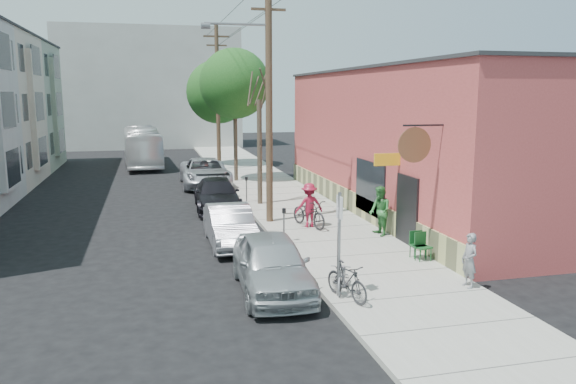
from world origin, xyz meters
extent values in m
plane|color=black|center=(0.00, 0.00, 0.00)|extent=(120.00, 120.00, 0.00)
cube|color=#A4A498|center=(4.25, 11.00, 0.07)|extent=(4.50, 58.00, 0.15)
cube|color=#B24342|center=(9.00, 5.00, 3.25)|extent=(5.00, 20.00, 6.50)
cube|color=#2B2B2D|center=(9.00, 5.00, 6.55)|extent=(5.20, 20.20, 0.12)
cube|color=tan|center=(6.48, 5.00, 0.55)|extent=(0.10, 20.00, 1.10)
cube|color=black|center=(6.47, -1.00, 1.30)|extent=(0.10, 1.60, 2.60)
cube|color=black|center=(6.47, 2.50, 1.60)|extent=(0.08, 3.00, 2.20)
cylinder|color=brown|center=(5.55, -3.20, 3.90)|extent=(1.10, 0.06, 1.10)
cube|color=yellow|center=(6.00, -0.20, 3.10)|extent=(1.00, 0.08, 0.45)
cube|color=beige|center=(-9.25, 18.00, 4.50)|extent=(1.10, 3.20, 7.00)
cube|color=gray|center=(-12.00, 26.00, 4.50)|extent=(6.00, 8.00, 9.00)
cube|color=gray|center=(-9.25, 26.00, 4.50)|extent=(1.10, 3.20, 7.00)
cube|color=#B0B0AA|center=(-2.00, 42.00, 6.00)|extent=(18.00, 8.00, 12.00)
cube|color=slate|center=(2.35, -5.49, 1.55)|extent=(0.07, 0.07, 2.80)
cube|color=silver|center=(2.35, -5.49, 2.55)|extent=(0.02, 0.45, 0.60)
cylinder|color=slate|center=(2.25, 0.25, 0.70)|extent=(0.06, 0.06, 1.10)
cylinder|color=black|center=(2.25, 0.25, 1.30)|extent=(0.14, 0.14, 0.18)
cylinder|color=slate|center=(2.25, 8.22, 0.70)|extent=(0.06, 0.06, 1.10)
cylinder|color=black|center=(2.25, 8.22, 1.30)|extent=(0.14, 0.14, 0.18)
cylinder|color=#503A28|center=(2.45, 3.67, 5.15)|extent=(0.28, 0.28, 10.00)
cube|color=#503A28|center=(2.45, 3.67, 8.75)|extent=(1.40, 0.10, 0.10)
cylinder|color=slate|center=(-0.05, 3.67, 8.05)|extent=(0.35, 0.24, 0.24)
cylinder|color=#503A28|center=(2.45, 20.91, 5.15)|extent=(0.28, 0.28, 10.00)
cube|color=#503A28|center=(2.45, 20.91, 9.35)|extent=(1.80, 0.12, 0.12)
cube|color=#503A28|center=(2.45, 20.91, 8.75)|extent=(1.40, 0.10, 0.10)
cylinder|color=#44392C|center=(2.80, 7.55, 2.67)|extent=(0.24, 0.24, 5.03)
cylinder|color=#44392C|center=(2.80, 15.24, 2.93)|extent=(0.24, 0.24, 5.56)
sphere|color=#22561E|center=(2.80, 15.24, 6.06)|extent=(4.24, 4.24, 4.24)
cylinder|color=#44392C|center=(2.80, 23.46, 2.71)|extent=(0.24, 0.24, 5.13)
sphere|color=#22561E|center=(2.80, 23.46, 5.60)|extent=(4.72, 4.72, 4.72)
imported|color=gray|center=(6.09, -5.70, 0.92)|extent=(0.41, 0.59, 1.53)
imported|color=#317B37|center=(5.98, 0.28, 1.09)|extent=(0.75, 0.94, 1.88)
imported|color=maroon|center=(3.77, 2.26, 1.04)|extent=(1.19, 0.72, 1.79)
imported|color=black|center=(3.77, 2.26, 0.71)|extent=(1.40, 2.26, 1.12)
imported|color=black|center=(2.48, -5.79, 0.65)|extent=(0.96, 1.72, 1.00)
imported|color=slate|center=(2.61, -5.06, 0.55)|extent=(1.15, 1.62, 0.81)
imported|color=#AFB4B7|center=(0.80, -4.33, 0.80)|extent=(2.08, 4.78, 1.60)
imported|color=#9D9DA5|center=(0.36, 0.80, 0.72)|extent=(1.56, 4.40, 1.45)
imported|color=black|center=(0.66, 7.24, 0.73)|extent=(2.23, 5.08, 1.45)
imported|color=#B7B9C0|center=(0.80, 14.27, 0.83)|extent=(2.82, 6.02, 1.67)
imported|color=white|center=(-2.90, 25.47, 1.47)|extent=(2.99, 10.66, 2.94)
camera|label=1|loc=(-2.38, -18.97, 5.45)|focal=35.00mm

